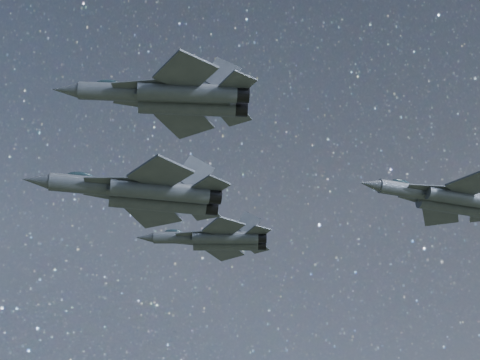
{
  "coord_description": "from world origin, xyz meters",
  "views": [
    {
      "loc": [
        3.79,
        -66.01,
        117.53
      ],
      "look_at": [
        -1.43,
        0.01,
        158.22
      ],
      "focal_mm": 60.0,
      "sensor_mm": 36.0,
      "label": 1
    }
  ],
  "objects": [
    {
      "name": "jet_left",
      "position": [
        -5.21,
        12.49,
        158.36
      ],
      "size": [
        15.12,
        10.64,
        3.82
      ],
      "rotation": [
        0.0,
        0.0,
        0.08
      ],
      "color": "#353A42"
    },
    {
      "name": "jet_right",
      "position": [
        -5.64,
        -15.98,
        156.43
      ],
      "size": [
        16.37,
        11.38,
        4.11
      ],
      "rotation": [
        0.0,
        0.0,
        0.14
      ],
      "color": "#353A42"
    },
    {
      "name": "jet_slot",
      "position": [
        19.3,
        6.51,
        159.01
      ],
      "size": [
        16.44,
        10.92,
        4.19
      ],
      "rotation": [
        0.0,
        0.0,
        0.37
      ],
      "color": "#353A42"
    },
    {
      "name": "jet_lead",
      "position": [
        -10.42,
        -2.17,
        155.96
      ],
      "size": [
        19.42,
        13.19,
        4.88
      ],
      "rotation": [
        0.0,
        0.0,
        0.26
      ],
      "color": "#353A42"
    }
  ]
}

